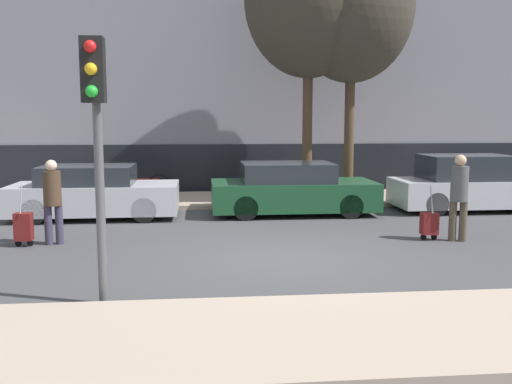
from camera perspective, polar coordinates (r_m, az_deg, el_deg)
ground_plane at (r=10.15m, az=2.65°, el=-6.61°), size 80.00×80.00×0.00m
sidewalk_near at (r=6.61m, az=7.48°, el=-13.91°), size 28.00×2.50×0.12m
sidewalk_far at (r=16.97m, az=-0.75°, el=-0.72°), size 28.00×3.00×0.12m
building_facade at (r=20.54m, az=-1.64°, el=17.89°), size 28.00×2.48×12.44m
parked_car_0 at (r=14.63m, az=-15.93°, el=-0.10°), size 4.05×1.79×1.30m
parked_car_1 at (r=14.70m, az=3.58°, el=0.24°), size 4.18×1.90×1.32m
parked_car_2 at (r=16.23m, az=20.52°, el=0.66°), size 4.07×1.71×1.49m
pedestrian_left at (r=11.74m, az=-19.68°, el=-0.46°), size 0.34×0.34×1.66m
trolley_left at (r=11.84m, az=-22.23°, el=-3.24°), size 0.34×0.29×1.19m
pedestrian_right at (r=12.05m, az=19.65°, el=-0.02°), size 0.34×0.34×1.74m
trolley_right at (r=12.06m, az=16.94°, el=-3.04°), size 0.34×0.29×1.10m
traffic_light at (r=7.49m, az=-15.74°, el=7.21°), size 0.28×0.47×3.44m
parked_bicycle at (r=17.08m, az=-11.40°, el=0.64°), size 1.77×0.06×0.96m
bare_tree_near_crossing at (r=16.87m, az=9.55°, el=17.81°), size 3.46×3.46×7.55m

